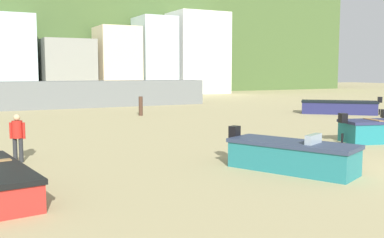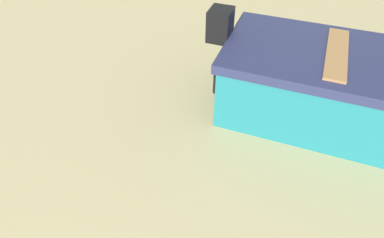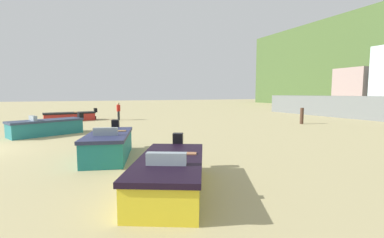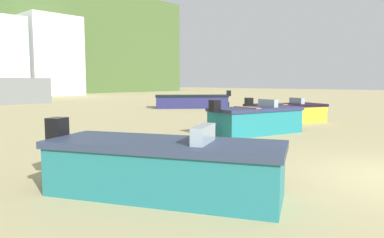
# 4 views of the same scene
# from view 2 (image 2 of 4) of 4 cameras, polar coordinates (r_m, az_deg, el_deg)

# --- Properties ---
(boat_teal_5) EXTENTS (3.80, 2.35, 1.27)m
(boat_teal_5) POSITION_cam_2_polar(r_m,az_deg,el_deg) (4.53, 27.23, 4.12)
(boat_teal_5) COLOR #1B6E76
(boat_teal_5) RESTS_ON ground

